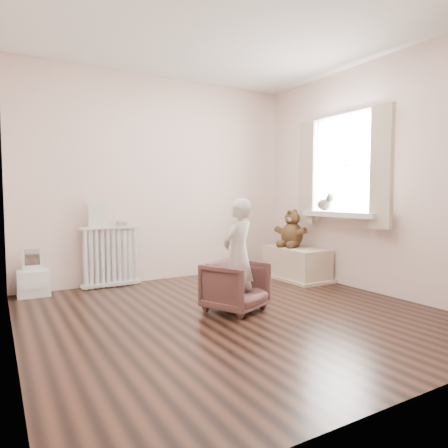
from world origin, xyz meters
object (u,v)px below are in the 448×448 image
toy_vanity (33,271)px  plush_cat (325,203)px  radiator (111,254)px  armchair (236,286)px  teddy_bear (292,227)px  child (238,255)px  toy_bench (296,264)px

toy_vanity → plush_cat: (3.21, -1.10, 0.72)m
radiator → armchair: size_ratio=1.42×
radiator → armchair: 1.78m
plush_cat → teddy_bear: bearing=104.5°
radiator → toy_vanity: radiator is taller
radiator → plush_cat: 2.69m
armchair → plush_cat: plush_cat is taller
radiator → armchair: bearing=-64.5°
plush_cat → toy_vanity: bearing=161.6°
child → plush_cat: size_ratio=3.96×
plush_cat → armchair: bearing=-163.0°
radiator → teddy_bear: bearing=-16.0°
child → teddy_bear: 1.79m
toy_vanity → child: size_ratio=0.49×
armchair → plush_cat: size_ratio=1.95×
armchair → toy_bench: size_ratio=0.59×
armchair → toy_bench: armchair is taller
toy_bench → plush_cat: 0.89m
armchair → radiator: bearing=91.9°
toy_vanity → teddy_bear: size_ratio=1.05×
child → armchair: bearing=-113.6°
toy_vanity → armchair: (1.61, -1.57, -0.04)m
radiator → child: (0.76, -1.65, 0.15)m
toy_bench → child: bearing=-148.4°
teddy_bear → toy_vanity: bearing=147.4°
toy_vanity → armchair: bearing=-44.3°
toy_bench → armchair: bearing=-149.9°
armchair → child: bearing=-113.6°
radiator → toy_vanity: (-0.85, -0.03, -0.11)m
radiator → plush_cat: size_ratio=2.76×
toy_vanity → toy_bench: (3.07, -0.73, -0.08)m
child → teddy_bear: (1.48, 1.01, 0.13)m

